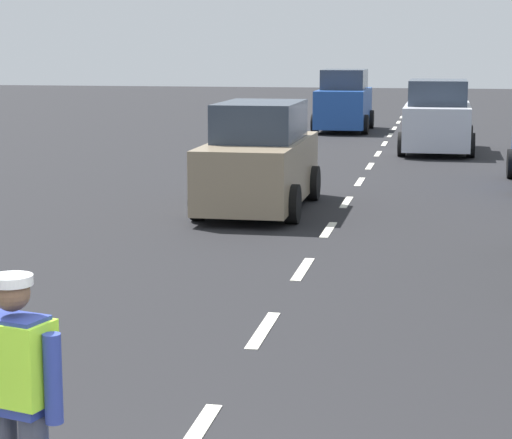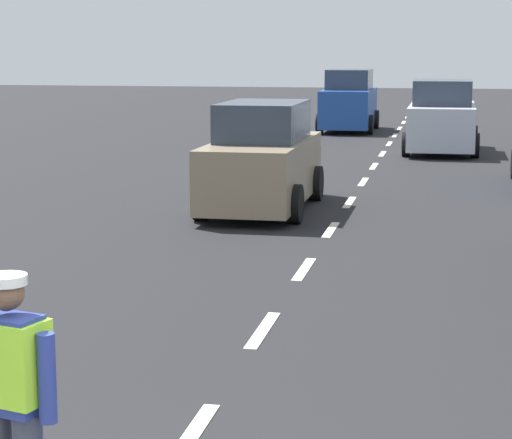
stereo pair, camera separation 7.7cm
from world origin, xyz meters
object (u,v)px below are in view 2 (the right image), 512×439
(car_oncoming_third, at_px, (349,103))
(car_oncoming_lead, at_px, (262,160))
(car_outgoing_far, at_px, (442,119))
(road_worker, at_px, (15,394))

(car_oncoming_third, bearing_deg, car_oncoming_lead, -89.23)
(car_outgoing_far, bearing_deg, car_oncoming_lead, -105.95)
(car_oncoming_third, xyz_separation_m, car_oncoming_lead, (0.24, -17.69, -0.09))
(car_outgoing_far, bearing_deg, road_worker, -95.44)
(car_outgoing_far, height_order, car_oncoming_lead, car_outgoing_far)
(road_worker, xyz_separation_m, car_oncoming_lead, (-0.89, 12.61, -0.00))
(road_worker, relative_size, car_outgoing_far, 0.38)
(car_oncoming_third, xyz_separation_m, car_outgoing_far, (3.37, -6.72, -0.06))
(car_oncoming_third, relative_size, car_outgoing_far, 0.93)
(road_worker, relative_size, car_oncoming_third, 0.41)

